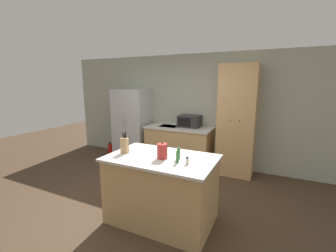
{
  "coord_description": "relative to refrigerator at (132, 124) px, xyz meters",
  "views": [
    {
      "loc": [
        1.69,
        -2.76,
        1.95
      ],
      "look_at": [
        -0.32,
        1.4,
        1.05
      ],
      "focal_mm": 24.0,
      "sensor_mm": 36.0,
      "label": 1
    }
  ],
  "objects": [
    {
      "name": "ground_plane",
      "position": [
        1.62,
        -1.97,
        -0.89
      ],
      "size": [
        14.0,
        14.0,
        0.0
      ],
      "primitive_type": "plane",
      "color": "#423021"
    },
    {
      "name": "wall_back",
      "position": [
        1.62,
        0.36,
        0.41
      ],
      "size": [
        7.2,
        0.06,
        2.6
      ],
      "color": "#9EA393",
      "rests_on": "ground_plane"
    },
    {
      "name": "refrigerator",
      "position": [
        0.0,
        0.0,
        0.0
      ],
      "size": [
        0.86,
        0.68,
        1.78
      ],
      "color": "#B7BABC",
      "rests_on": "ground_plane"
    },
    {
      "name": "back_counter",
      "position": [
        1.32,
        -0.01,
        -0.42
      ],
      "size": [
        1.54,
        0.72,
        0.93
      ],
      "color": "tan",
      "rests_on": "ground_plane"
    },
    {
      "name": "pantry_cabinet",
      "position": [
        2.6,
        0.06,
        0.27
      ],
      "size": [
        0.74,
        0.57,
        2.32
      ],
      "color": "tan",
      "rests_on": "ground_plane"
    },
    {
      "name": "kitchen_island",
      "position": [
        1.95,
        -2.13,
        -0.42
      ],
      "size": [
        1.48,
        0.93,
        0.95
      ],
      "color": "tan",
      "rests_on": "ground_plane"
    },
    {
      "name": "microwave",
      "position": [
        1.53,
        0.12,
        0.17
      ],
      "size": [
        0.49,
        0.38,
        0.27
      ],
      "color": "#232326",
      "rests_on": "back_counter"
    },
    {
      "name": "knife_block",
      "position": [
        1.39,
        -2.2,
        0.17
      ],
      "size": [
        0.1,
        0.07,
        0.32
      ],
      "color": "tan",
      "rests_on": "kitchen_island"
    },
    {
      "name": "spice_bottle_tall_dark",
      "position": [
        2.24,
        -2.24,
        0.13
      ],
      "size": [
        0.04,
        0.04,
        0.16
      ],
      "color": "#337033",
      "rests_on": "kitchen_island"
    },
    {
      "name": "spice_bottle_short_red",
      "position": [
        2.37,
        -2.23,
        0.1
      ],
      "size": [
        0.04,
        0.04,
        0.1
      ],
      "color": "beige",
      "rests_on": "kitchen_island"
    },
    {
      "name": "spice_bottle_amber_oil",
      "position": [
        2.19,
        -2.1,
        0.13
      ],
      "size": [
        0.05,
        0.05,
        0.16
      ],
      "color": "#337033",
      "rests_on": "kitchen_island"
    },
    {
      "name": "kettle",
      "position": [
        1.99,
        -2.18,
        0.16
      ],
      "size": [
        0.14,
        0.14,
        0.22
      ],
      "color": "#B72D28",
      "rests_on": "kitchen_island"
    },
    {
      "name": "fire_extinguisher",
      "position": [
        -0.63,
        -0.17,
        -0.72
      ],
      "size": [
        0.1,
        0.1,
        0.38
      ],
      "color": "red",
      "rests_on": "ground_plane"
    }
  ]
}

